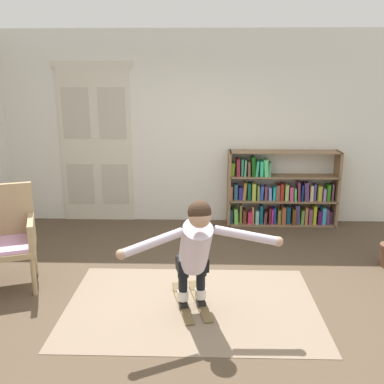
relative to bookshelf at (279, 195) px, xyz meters
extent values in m
plane|color=#4F3E2E|center=(-1.29, -2.39, -0.47)|extent=(7.20, 7.20, 0.00)
cube|color=silver|center=(-1.29, 0.21, 0.98)|extent=(6.00, 0.10, 2.90)
cube|color=beige|center=(-3.09, 0.16, 0.70)|extent=(0.55, 0.04, 2.35)
cube|color=#B7B0A1|center=(-3.09, 0.14, 1.22)|extent=(0.41, 0.01, 0.76)
cube|color=#B7B0A1|center=(-3.09, 0.14, 0.11)|extent=(0.41, 0.01, 0.64)
cube|color=beige|center=(-2.54, 0.16, 0.70)|extent=(0.55, 0.04, 2.35)
cube|color=#B7B0A1|center=(-2.54, 0.14, 1.22)|extent=(0.41, 0.01, 0.76)
cube|color=#B7B0A1|center=(-2.54, 0.14, 0.11)|extent=(0.41, 0.01, 0.64)
cube|color=beige|center=(-2.82, 0.16, 1.93)|extent=(1.22, 0.04, 0.10)
cube|color=#816D59|center=(-1.26, -2.51, -0.47)|extent=(2.51, 1.66, 0.01)
cube|color=#87684A|center=(-0.77, 0.00, 0.10)|extent=(0.04, 0.30, 1.15)
cube|color=#87684A|center=(0.87, 0.00, 0.10)|extent=(0.04, 0.30, 1.15)
cube|color=#87684A|center=(0.05, 0.00, -0.46)|extent=(1.63, 0.30, 0.02)
cube|color=#87684A|center=(0.05, 0.00, -0.09)|extent=(1.63, 0.30, 0.02)
cube|color=#87684A|center=(0.05, 0.00, 0.29)|extent=(1.63, 0.30, 0.02)
cube|color=#87684A|center=(0.05, 0.00, 0.66)|extent=(1.63, 0.30, 0.02)
cube|color=#22485B|center=(-0.72, 0.00, -0.34)|extent=(0.05, 0.16, 0.22)
cube|color=#77CA4E|center=(-0.65, 0.02, -0.34)|extent=(0.07, 0.23, 0.24)
cube|color=olive|center=(-0.58, 0.01, -0.31)|extent=(0.03, 0.14, 0.29)
cube|color=brown|center=(-0.52, 0.02, -0.35)|extent=(0.05, 0.23, 0.21)
cube|color=#D62C56|center=(-0.44, -0.02, -0.36)|extent=(0.06, 0.17, 0.18)
cube|color=tan|center=(-0.39, 0.00, -0.32)|extent=(0.03, 0.14, 0.27)
cube|color=#7AC4B5|center=(-0.33, -0.02, -0.35)|extent=(0.05, 0.19, 0.21)
cube|color=#125273|center=(-0.26, -0.01, -0.31)|extent=(0.05, 0.17, 0.29)
cube|color=brown|center=(-0.20, -0.01, -0.36)|extent=(0.05, 0.17, 0.19)
cube|color=maroon|center=(-0.13, -0.01, -0.33)|extent=(0.03, 0.20, 0.25)
cube|color=#D726A3|center=(-0.09, 0.00, -0.34)|extent=(0.03, 0.22, 0.24)
cube|color=#1E53B2|center=(-0.05, 0.02, -0.33)|extent=(0.05, 0.15, 0.25)
cube|color=olive|center=(0.02, 0.00, -0.34)|extent=(0.05, 0.21, 0.22)
cube|color=#995331|center=(0.08, -0.01, -0.32)|extent=(0.06, 0.23, 0.27)
cube|color=navy|center=(0.16, 0.00, -0.32)|extent=(0.06, 0.15, 0.27)
cube|color=brown|center=(0.24, 0.00, -0.33)|extent=(0.05, 0.24, 0.24)
cube|color=#423E6F|center=(0.30, 0.01, -0.30)|extent=(0.08, 0.18, 0.30)
cube|color=#5D8D3A|center=(0.37, 0.00, -0.34)|extent=(0.05, 0.20, 0.22)
cube|color=#BB6C4A|center=(0.43, 0.01, -0.32)|extent=(0.04, 0.20, 0.26)
cube|color=#7F4769|center=(0.50, 0.02, -0.34)|extent=(0.06, 0.18, 0.24)
cube|color=#AEC41E|center=(0.56, 0.02, -0.31)|extent=(0.04, 0.21, 0.29)
cube|color=#49165C|center=(0.63, -0.01, -0.35)|extent=(0.06, 0.19, 0.21)
cube|color=#3BA4CD|center=(0.70, 0.00, -0.32)|extent=(0.06, 0.18, 0.26)
cube|color=#62315E|center=(0.75, 0.00, -0.33)|extent=(0.05, 0.19, 0.24)
cube|color=#443157|center=(0.80, 0.02, -0.36)|extent=(0.05, 0.16, 0.20)
cube|color=#B67258|center=(-0.73, 0.02, 0.03)|extent=(0.03, 0.21, 0.22)
cube|color=#29546C|center=(-0.66, 0.00, 0.04)|extent=(0.05, 0.15, 0.24)
cube|color=navy|center=(-0.59, 0.01, 0.02)|extent=(0.06, 0.15, 0.19)
cube|color=#A3793B|center=(-0.53, 0.00, 0.06)|extent=(0.06, 0.15, 0.27)
cube|color=#13583F|center=(-0.46, -0.01, 0.05)|extent=(0.04, 0.16, 0.26)
cube|color=#9EB542|center=(-0.39, -0.02, 0.05)|extent=(0.06, 0.20, 0.27)
cube|color=olive|center=(-0.32, -0.01, 0.04)|extent=(0.03, 0.18, 0.23)
cube|color=blue|center=(-0.27, 0.01, 0.03)|extent=(0.06, 0.14, 0.22)
cube|color=#673D52|center=(-0.20, 0.01, 0.03)|extent=(0.04, 0.16, 0.22)
cube|color=#7D8AD6|center=(-0.14, -0.01, 0.02)|extent=(0.06, 0.14, 0.20)
cube|color=#1EBFC2|center=(-0.08, -0.01, 0.03)|extent=(0.03, 0.14, 0.21)
cube|color=brown|center=(-0.03, 0.01, 0.04)|extent=(0.06, 0.19, 0.24)
cube|color=maroon|center=(0.03, -0.01, 0.05)|extent=(0.05, 0.18, 0.26)
cube|color=#9AC267|center=(0.11, 0.00, 0.04)|extent=(0.05, 0.18, 0.25)
cube|color=#C04579|center=(0.18, -0.01, 0.03)|extent=(0.06, 0.17, 0.21)
cube|color=#53CA60|center=(0.23, -0.01, 0.02)|extent=(0.04, 0.19, 0.20)
cube|color=#753152|center=(0.29, -0.01, 0.07)|extent=(0.05, 0.19, 0.29)
cube|color=navy|center=(0.34, -0.01, 0.05)|extent=(0.03, 0.23, 0.25)
cube|color=#583A69|center=(0.40, -0.02, 0.06)|extent=(0.07, 0.15, 0.29)
cube|color=#D8B58C|center=(0.48, -0.01, 0.04)|extent=(0.04, 0.18, 0.24)
cube|color=#495CD1|center=(0.54, 0.02, 0.05)|extent=(0.03, 0.14, 0.25)
cube|color=gold|center=(0.61, 0.00, 0.04)|extent=(0.06, 0.17, 0.23)
cube|color=#9D75C5|center=(0.68, 0.00, 0.02)|extent=(0.04, 0.19, 0.19)
cube|color=#2C7817|center=(0.73, -0.01, 0.05)|extent=(0.05, 0.18, 0.25)
cube|color=#674259|center=(0.80, -0.01, 0.05)|extent=(0.03, 0.15, 0.26)
cube|color=#70A721|center=(-0.72, 0.01, 0.40)|extent=(0.07, 0.18, 0.20)
cube|color=maroon|center=(-0.64, -0.02, 0.43)|extent=(0.06, 0.22, 0.26)
cube|color=#41AA7F|center=(-0.57, 0.02, 0.42)|extent=(0.03, 0.17, 0.25)
cube|color=#559769|center=(-0.53, -0.01, 0.42)|extent=(0.03, 0.21, 0.25)
cube|color=brown|center=(-0.47, 0.02, 0.41)|extent=(0.05, 0.19, 0.22)
cube|color=#114F0F|center=(-0.41, 0.00, 0.44)|extent=(0.08, 0.19, 0.30)
cube|color=#3DAF84|center=(-0.36, -0.02, 0.41)|extent=(0.05, 0.20, 0.23)
cube|color=#30C683|center=(-0.29, 0.00, 0.41)|extent=(0.05, 0.20, 0.23)
cube|color=#58D67F|center=(-0.22, 0.00, 0.43)|extent=(0.08, 0.23, 0.26)
cube|color=#4B815D|center=(-0.17, -0.02, 0.41)|extent=(0.03, 0.22, 0.22)
cylinder|color=tan|center=(-2.92, -2.33, -0.26)|extent=(0.06, 0.06, 0.42)
cylinder|color=tan|center=(-3.10, -1.85, -0.26)|extent=(0.06, 0.06, 0.42)
cube|color=tan|center=(-3.26, -2.18, -0.02)|extent=(0.77, 0.77, 0.06)
cube|color=#DBA4D5|center=(-3.26, -2.18, 0.03)|extent=(0.69, 0.69, 0.04)
cube|color=tan|center=(-3.35, -1.92, 0.33)|extent=(0.58, 0.26, 0.60)
cube|color=tan|center=(-3.00, -2.09, 0.15)|extent=(0.25, 0.55, 0.28)
cube|color=brown|center=(-1.35, -2.54, -0.46)|extent=(0.26, 0.72, 0.01)
cube|color=brown|center=(-1.43, -2.21, -0.43)|extent=(0.11, 0.13, 0.06)
cube|color=black|center=(-1.35, -2.56, -0.44)|extent=(0.11, 0.14, 0.04)
cube|color=brown|center=(-1.18, -2.49, -0.46)|extent=(0.26, 0.72, 0.01)
cube|color=brown|center=(-1.25, -2.17, -0.43)|extent=(0.11, 0.13, 0.06)
cube|color=black|center=(-1.17, -2.51, -0.44)|extent=(0.11, 0.14, 0.04)
cylinder|color=white|center=(-1.35, -2.54, -0.35)|extent=(0.13, 0.13, 0.10)
cylinder|color=black|center=(-1.35, -2.54, -0.15)|extent=(0.11, 0.11, 0.30)
cylinder|color=black|center=(-1.35, -2.55, -0.03)|extent=(0.13, 0.13, 0.22)
cylinder|color=white|center=(-1.18, -2.49, -0.35)|extent=(0.13, 0.13, 0.10)
cylinder|color=black|center=(-1.18, -2.49, -0.15)|extent=(0.11, 0.11, 0.30)
cylinder|color=black|center=(-1.17, -2.51, -0.03)|extent=(0.13, 0.13, 0.22)
cube|color=black|center=(-1.26, -2.53, -0.01)|extent=(0.33, 0.25, 0.14)
cylinder|color=silver|center=(-1.23, -2.66, 0.22)|extent=(0.39, 0.55, 0.59)
sphere|color=tan|center=(-1.19, -2.84, 0.57)|extent=(0.24, 0.24, 0.20)
sphere|color=#382619|center=(-1.19, -2.83, 0.61)|extent=(0.25, 0.25, 0.21)
cylinder|color=silver|center=(-1.59, -2.97, 0.38)|extent=(0.54, 0.38, 0.17)
sphere|color=tan|center=(-1.83, -3.12, 0.33)|extent=(0.11, 0.11, 0.09)
cylinder|color=silver|center=(-0.77, -2.77, 0.38)|extent=(0.59, 0.13, 0.17)
sphere|color=tan|center=(-0.48, -2.79, 0.33)|extent=(0.11, 0.11, 0.09)
camera|label=1|loc=(-1.15, -6.41, 1.76)|focal=40.38mm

